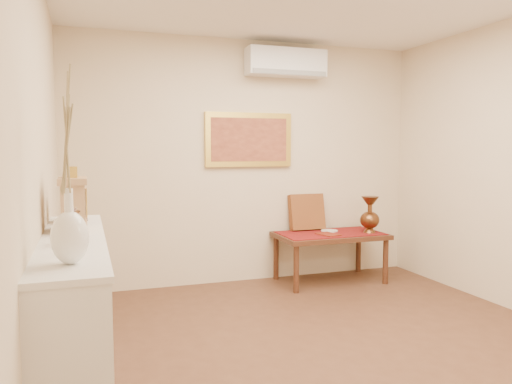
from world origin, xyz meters
name	(u,v)px	position (x,y,z in m)	size (l,w,h in m)	color
floor	(345,357)	(0.00, 0.00, 0.00)	(4.50, 4.50, 0.00)	brown
wall_back	(248,162)	(0.00, 2.25, 1.35)	(4.00, 0.02, 2.70)	beige
wall_left	(37,175)	(-2.00, 0.00, 1.35)	(0.02, 4.50, 2.70)	beige
white_vase	(68,167)	(-1.81, -0.71, 1.42)	(0.17, 0.17, 0.88)	white
candlestick	(71,231)	(-1.81, -0.47, 1.09)	(0.11, 0.11, 0.23)	silver
brass_urn_small	(72,223)	(-1.82, -0.20, 1.10)	(0.10, 0.10, 0.23)	brown
table_cloth	(330,233)	(0.85, 1.88, 0.55)	(1.14, 0.59, 0.01)	maroon
brass_urn_tall	(370,211)	(1.28, 1.76, 0.81)	(0.22, 0.22, 0.49)	brown
plate	(329,231)	(0.89, 1.97, 0.56)	(0.19, 0.19, 0.01)	white
menu	(328,234)	(0.76, 1.76, 0.56)	(0.18, 0.25, 0.01)	maroon
cushion	(307,212)	(0.69, 2.16, 0.77)	(0.41, 0.10, 0.41)	#5B1A12
display_ledge	(75,318)	(-1.82, 0.00, 0.49)	(0.37, 2.02, 0.98)	white
mantel_clock	(74,203)	(-1.81, 0.26, 1.15)	(0.17, 0.36, 0.41)	tan
wooden_chest	(76,205)	(-1.81, 0.67, 1.10)	(0.16, 0.21, 0.24)	tan
low_table	(330,239)	(0.85, 1.88, 0.48)	(1.20, 0.70, 0.55)	#4A2616
painting	(249,140)	(0.00, 2.22, 1.60)	(1.00, 0.06, 0.60)	gold
ac_unit	(286,63)	(0.40, 2.12, 2.45)	(0.90, 0.25, 0.30)	silver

